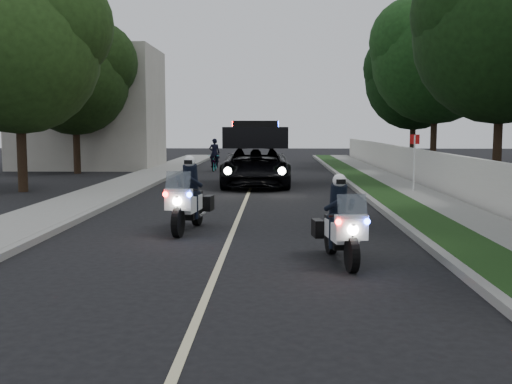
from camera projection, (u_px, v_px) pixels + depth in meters
ground at (218, 269)px, 10.80m from camera, size 120.00×120.00×0.00m
curb_right at (369, 199)px, 20.61m from camera, size 0.20×60.00×0.15m
grass_verge at (390, 199)px, 20.58m from camera, size 1.20×60.00×0.16m
sidewalk_right at (430, 199)px, 20.54m from camera, size 1.40×60.00×0.16m
property_wall at (461, 179)px, 20.44m from camera, size 0.22×60.00×1.50m
curb_left at (124, 198)px, 20.87m from camera, size 0.20×60.00×0.15m
sidewalk_left at (91, 198)px, 20.90m from camera, size 2.00×60.00×0.16m
building_far at (89, 109)px, 36.60m from camera, size 8.00×6.00×7.00m
lane_marking at (246, 200)px, 20.74m from camera, size 0.12×50.00×0.01m
police_moto_left at (189, 231)px, 14.72m from camera, size 0.99×2.18×1.79m
police_moto_right at (340, 262)px, 11.31m from camera, size 0.92×1.97×1.61m
police_suv at (256, 186)px, 25.80m from camera, size 2.89×5.99×2.88m
bicycle at (215, 171)px, 34.43m from camera, size 0.61×1.70×0.89m
cyclist at (215, 171)px, 34.43m from camera, size 0.60×0.43×1.61m
sign_post at (413, 195)px, 22.52m from camera, size 0.46×0.46×2.25m
tree_right_c at (496, 186)px, 25.64m from camera, size 8.88×8.88×11.83m
tree_right_d at (433, 170)px, 35.55m from camera, size 7.27×7.27×12.07m
tree_right_e at (412, 165)px, 39.97m from camera, size 6.73×6.73×10.38m
tree_left_near at (23, 192)px, 23.55m from camera, size 7.01×7.01×10.10m
tree_left_far at (78, 173)px, 32.67m from camera, size 5.79×5.79×9.34m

